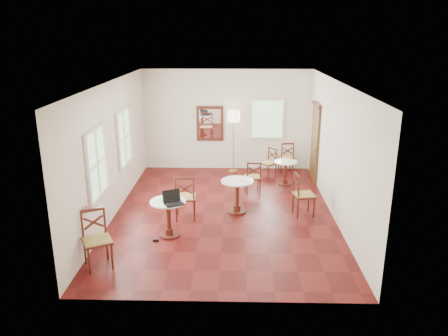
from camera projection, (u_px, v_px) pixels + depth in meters
name	position (u px, v px, depth m)	size (l,w,h in m)	color
ground	(224.00, 213.00, 10.17)	(7.00, 7.00, 0.00)	#560F0E
room_shell	(221.00, 131.00, 9.87)	(5.02, 7.02, 3.01)	white
cafe_table_near	(169.00, 214.00, 8.88)	(0.73, 0.73, 0.77)	#4E1D13
cafe_table_mid	(237.00, 193.00, 10.06)	(0.74, 0.74, 0.78)	#4E1D13
cafe_table_back	(285.00, 170.00, 11.94)	(0.63, 0.63, 0.66)	#4E1D13
chair_near_a	(185.00, 197.00, 9.71)	(0.51, 0.51, 1.04)	#4E1D13
chair_near_b	(97.00, 239.00, 7.72)	(0.65, 0.65, 1.05)	#4E1D13
chair_mid_a	(253.00, 177.00, 11.29)	(0.45, 0.45, 0.88)	#4E1D13
chair_mid_b	(303.00, 194.00, 9.92)	(0.53, 0.53, 1.00)	#4E1D13
chair_back_a	(286.00, 157.00, 13.03)	(0.47, 0.47, 0.93)	#4E1D13
chair_back_b	(269.00, 163.00, 12.59)	(0.55, 0.55, 0.85)	#4E1D13
floor_lamp	(234.00, 120.00, 12.70)	(0.36, 0.36, 1.85)	#BF8C3F
laptop	(173.00, 200.00, 8.65)	(0.46, 0.43, 0.26)	black
mouse	(164.00, 200.00, 8.78)	(0.10, 0.06, 0.04)	black
navy_mug	(168.00, 199.00, 8.78)	(0.11, 0.07, 0.09)	#101438
water_glass	(167.00, 197.00, 8.85)	(0.06, 0.06, 0.10)	white
power_adapter	(156.00, 240.00, 8.78)	(0.11, 0.06, 0.04)	black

